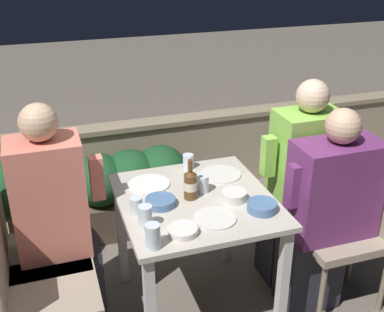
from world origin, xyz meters
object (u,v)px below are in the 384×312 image
(beer_bottle, at_px, (190,184))
(chair_left_near, at_px, (25,282))
(person_coral_top, at_px, (59,219))
(person_purple_stripe, at_px, (325,213))
(potted_plant, at_px, (8,211))
(chair_right_near, at_px, (354,218))
(chair_left_far, at_px, (23,246))
(person_green_blouse, at_px, (298,183))
(chair_right_far, at_px, (325,195))

(beer_bottle, bearing_deg, chair_left_near, -170.38)
(person_coral_top, relative_size, person_purple_stripe, 1.07)
(potted_plant, bearing_deg, chair_right_near, -21.77)
(chair_left_far, distance_m, person_green_blouse, 1.62)
(person_coral_top, relative_size, potted_plant, 1.59)
(chair_right_near, relative_size, chair_right_far, 1.00)
(person_coral_top, height_order, person_purple_stripe, person_coral_top)
(chair_left_far, xyz_separation_m, person_coral_top, (0.20, 0.00, 0.13))
(chair_left_near, bearing_deg, beer_bottle, 9.62)
(chair_right_near, distance_m, potted_plant, 2.06)
(chair_left_far, bearing_deg, person_coral_top, 0.00)
(chair_left_near, xyz_separation_m, potted_plant, (-0.09, 0.75, -0.03))
(person_coral_top, relative_size, beer_bottle, 5.86)
(chair_right_near, distance_m, person_purple_stripe, 0.22)
(chair_left_near, height_order, chair_right_near, same)
(chair_right_far, relative_size, potted_plant, 1.05)
(chair_right_far, bearing_deg, beer_bottle, -172.41)
(chair_left_far, distance_m, chair_right_far, 1.81)
(chair_right_near, relative_size, beer_bottle, 3.88)
(chair_right_far, distance_m, beer_bottle, 0.99)
(chair_left_near, distance_m, person_purple_stripe, 1.62)
(person_coral_top, distance_m, person_purple_stripe, 1.46)
(beer_bottle, bearing_deg, chair_right_far, 7.59)
(chair_left_near, distance_m, chair_left_far, 0.30)
(chair_left_near, xyz_separation_m, person_purple_stripe, (1.62, -0.01, 0.08))
(chair_right_near, bearing_deg, potted_plant, 158.23)
(person_green_blouse, bearing_deg, beer_bottle, -170.37)
(beer_bottle, distance_m, potted_plant, 1.19)
(chair_left_near, relative_size, chair_right_near, 1.00)
(person_coral_top, xyz_separation_m, chair_right_far, (1.61, -0.03, -0.13))
(chair_left_near, relative_size, potted_plant, 1.05)
(chair_left_far, relative_size, person_coral_top, 0.66)
(chair_right_far, relative_size, person_green_blouse, 0.67)
(chair_left_far, relative_size, person_green_blouse, 0.67)
(person_purple_stripe, relative_size, person_green_blouse, 0.94)
(person_green_blouse, bearing_deg, chair_left_far, 178.84)
(chair_right_near, height_order, beer_bottle, beer_bottle)
(chair_right_near, relative_size, person_green_blouse, 0.67)
(chair_left_far, bearing_deg, chair_right_far, -1.03)
(person_coral_top, xyz_separation_m, person_green_blouse, (1.41, -0.03, -0.01))
(person_purple_stripe, distance_m, person_green_blouse, 0.29)
(chair_left_near, distance_m, potted_plant, 0.76)
(chair_left_near, distance_m, chair_right_near, 1.82)
(person_green_blouse, bearing_deg, potted_plant, 164.21)
(person_coral_top, distance_m, chair_right_near, 1.66)
(person_green_blouse, relative_size, beer_bottle, 5.82)
(person_purple_stripe, height_order, beer_bottle, person_purple_stripe)
(chair_left_near, relative_size, person_green_blouse, 0.67)
(chair_right_near, distance_m, person_green_blouse, 0.38)
(beer_bottle, bearing_deg, person_green_blouse, 9.63)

